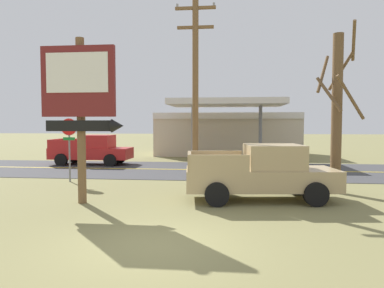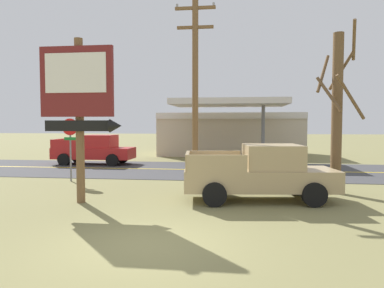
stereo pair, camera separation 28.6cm
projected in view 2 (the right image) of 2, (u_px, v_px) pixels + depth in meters
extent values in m
plane|color=olive|center=(147.00, 245.00, 7.91)|extent=(180.00, 180.00, 0.00)
cube|color=#3D3D3F|center=(203.00, 170.00, 20.79)|extent=(140.00, 8.00, 0.02)
cube|color=gold|center=(203.00, 170.00, 20.79)|extent=(126.00, 0.20, 0.01)
cylinder|color=brown|center=(80.00, 121.00, 12.05)|extent=(0.28, 0.28, 5.54)
cube|color=maroon|center=(77.00, 82.00, 11.80)|extent=(2.49, 0.16, 2.32)
cube|color=white|center=(75.00, 73.00, 11.70)|extent=(2.10, 0.03, 1.30)
cube|color=black|center=(77.00, 126.00, 11.88)|extent=(2.25, 0.12, 0.36)
cone|color=black|center=(116.00, 126.00, 11.72)|extent=(0.40, 0.44, 0.44)
cylinder|color=slate|center=(71.00, 158.00, 16.66)|extent=(0.08, 0.08, 2.20)
cylinder|color=red|center=(70.00, 127.00, 16.55)|extent=(0.76, 0.03, 0.76)
cylinder|color=white|center=(70.00, 127.00, 16.57)|extent=(0.80, 0.01, 0.80)
cube|color=#19722D|center=(70.00, 139.00, 16.58)|extent=(0.56, 0.03, 0.14)
cylinder|color=brown|center=(195.00, 92.00, 15.17)|extent=(0.26, 0.26, 8.05)
cube|color=brown|center=(195.00, 8.00, 14.97)|extent=(1.71, 0.12, 0.12)
cube|color=brown|center=(195.00, 27.00, 15.02)|extent=(1.54, 0.12, 0.12)
cylinder|color=gray|center=(177.00, 6.00, 15.06)|extent=(0.10, 0.10, 0.14)
cylinder|color=gray|center=(214.00, 4.00, 14.87)|extent=(0.10, 0.10, 0.14)
cylinder|color=brown|center=(337.00, 114.00, 13.71)|extent=(0.40, 0.40, 6.15)
cylinder|color=brown|center=(354.00, 40.00, 13.35)|extent=(0.44, 1.16, 1.34)
cylinder|color=brown|center=(341.00, 71.00, 13.96)|extent=(0.89, 0.59, 1.45)
cylinder|color=brown|center=(323.00, 74.00, 13.97)|extent=(0.73, 1.10, 1.58)
cylinder|color=brown|center=(329.00, 94.00, 13.38)|extent=(0.84, 0.94, 1.39)
cylinder|color=brown|center=(351.00, 97.00, 13.06)|extent=(1.30, 0.78, 1.63)
cube|color=beige|center=(230.00, 134.00, 31.47)|extent=(12.00, 6.00, 3.60)
cube|color=silver|center=(230.00, 116.00, 28.37)|extent=(12.00, 0.12, 0.50)
cube|color=silver|center=(229.00, 103.00, 25.40)|extent=(8.00, 5.00, 0.40)
cylinder|color=slate|center=(196.00, 132.00, 25.81)|extent=(0.24, 0.24, 4.20)
cylinder|color=slate|center=(263.00, 132.00, 25.21)|extent=(0.24, 0.24, 4.20)
cube|color=tan|center=(259.00, 179.00, 12.50)|extent=(5.39, 2.54, 0.72)
cube|color=tan|center=(272.00, 157.00, 12.45)|extent=(2.09, 2.00, 0.84)
cube|color=#28333D|center=(298.00, 157.00, 12.44)|extent=(0.29, 1.66, 0.71)
cube|color=tan|center=(214.00, 158.00, 13.40)|extent=(1.95, 0.34, 0.56)
cube|color=tan|center=(217.00, 164.00, 11.56)|extent=(1.95, 0.34, 0.56)
cube|color=tan|center=(188.00, 161.00, 12.49)|extent=(0.33, 1.88, 0.56)
cylinder|color=black|center=(297.00, 184.00, 13.48)|extent=(0.83, 0.37, 0.80)
cylinder|color=black|center=(314.00, 195.00, 11.52)|extent=(0.83, 0.37, 0.80)
cylinder|color=black|center=(212.00, 184.00, 13.51)|extent=(0.83, 0.37, 0.80)
cylinder|color=black|center=(214.00, 194.00, 11.56)|extent=(0.83, 0.37, 0.80)
cube|color=red|center=(94.00, 153.00, 23.66)|extent=(5.20, 1.96, 0.72)
cube|color=red|center=(100.00, 141.00, 23.56)|extent=(1.90, 1.80, 0.84)
cube|color=#28333D|center=(113.00, 141.00, 23.45)|extent=(0.10, 1.66, 0.71)
cube|color=red|center=(78.00, 143.00, 24.72)|extent=(1.95, 0.12, 0.56)
cube|color=red|center=(65.00, 144.00, 22.90)|extent=(1.95, 0.12, 0.56)
cube|color=red|center=(58.00, 143.00, 23.94)|extent=(0.12, 1.88, 0.56)
cylinder|color=black|center=(122.00, 157.00, 24.45)|extent=(0.80, 0.28, 0.80)
cylinder|color=black|center=(112.00, 160.00, 22.51)|extent=(0.80, 0.28, 0.80)
cylinder|color=black|center=(78.00, 157.00, 24.85)|extent=(0.80, 0.28, 0.80)
cylinder|color=black|center=(64.00, 160.00, 22.91)|extent=(0.80, 0.28, 0.80)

